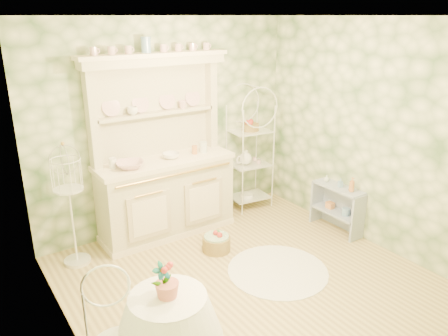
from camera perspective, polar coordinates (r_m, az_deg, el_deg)
floor at (r=4.84m, az=3.43°, el=-14.61°), size 3.60×3.60×0.00m
ceiling at (r=4.02m, az=4.24°, el=19.25°), size 3.60×3.60×0.00m
wall_left at (r=3.51m, az=-20.24°, el=-4.62°), size 3.60×3.60×0.00m
wall_right at (r=5.49m, az=18.85°, el=4.03°), size 3.60×3.60×0.00m
wall_back at (r=5.71m, az=-7.37°, el=5.47°), size 3.60×3.60×0.00m
wall_front at (r=3.14m, az=24.54°, el=-8.09°), size 3.60×3.60×0.00m
kitchen_dresser at (r=5.44m, az=-7.81°, el=2.50°), size 1.87×0.61×2.29m
bakers_rack at (r=6.27m, az=3.42°, el=2.81°), size 0.62×0.47×1.85m
side_shelf at (r=5.94m, az=14.53°, el=-5.14°), size 0.28×0.71×0.61m
birdcage_stand at (r=5.14m, az=-19.36°, el=-5.11°), size 0.34×0.34×1.34m
floor_basket at (r=5.35m, az=-1.00°, el=-9.78°), size 0.32×0.32×0.20m
lace_rug at (r=5.05m, az=7.03°, el=-13.15°), size 1.13×1.13×0.01m
bowl_floral at (r=5.23m, az=-12.16°, el=0.07°), size 0.42×0.42×0.08m
bowl_white at (r=5.50m, az=-6.93°, el=1.34°), size 0.26×0.26×0.07m
cup_left at (r=5.34m, az=-11.84°, el=7.12°), size 0.15×0.15×0.10m
cup_right at (r=5.63m, az=-5.43°, el=8.05°), size 0.14×0.14×0.10m
potted_geranium at (r=3.35m, az=-8.01°, el=-14.49°), size 0.16×0.12×0.29m
bottle_amber at (r=5.68m, az=16.34°, el=-2.33°), size 0.07×0.07×0.18m
bottle_blue at (r=5.80m, az=14.95°, el=-2.06°), size 0.07×0.07×0.12m
bottle_glass at (r=5.95m, az=13.24°, el=-1.43°), size 0.08×0.08×0.09m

